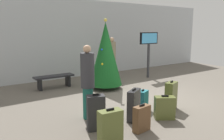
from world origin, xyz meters
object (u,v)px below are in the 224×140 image
suitcase_3 (134,105)px  suitcase_1 (142,119)px  holiday_tree (106,54)px  suitcase_2 (165,108)px  suitcase_0 (171,96)px  traveller_1 (88,80)px  flight_info_kiosk (149,45)px  suitcase_5 (110,128)px  suitcase_4 (143,100)px  waiting_bench (54,79)px  traveller_0 (112,57)px  suitcase_6 (96,113)px

suitcase_3 → suitcase_1: bearing=-114.8°
holiday_tree → suitcase_2: size_ratio=4.23×
suitcase_0 → traveller_1: bearing=161.3°
flight_info_kiosk → suitcase_5: (-4.95, -4.17, -1.11)m
suitcase_0 → suitcase_4: suitcase_0 is taller
waiting_bench → traveller_0: size_ratio=0.80×
holiday_tree → suitcase_0: 3.05m
waiting_bench → suitcase_2: size_ratio=2.42×
suitcase_3 → traveller_1: bearing=140.2°
suitcase_2 → suitcase_3: suitcase_3 is taller
traveller_0 → suitcase_6: size_ratio=2.23×
flight_info_kiosk → traveller_0: flight_info_kiosk is taller
suitcase_1 → holiday_tree: bearing=68.8°
flight_info_kiosk → suitcase_4: size_ratio=3.56×
suitcase_6 → suitcase_3: bearing=-2.0°
holiday_tree → suitcase_1: size_ratio=4.20×
suitcase_4 → suitcase_6: suitcase_6 is taller
traveller_0 → suitcase_1: bearing=-117.8°
waiting_bench → suitcase_2: (1.15, -4.43, -0.07)m
traveller_1 → suitcase_0: size_ratio=2.27×
suitcase_2 → holiday_tree: bearing=82.8°
suitcase_3 → suitcase_4: 0.77m
suitcase_1 → suitcase_5: bearing=-171.3°
suitcase_0 → suitcase_6: size_ratio=0.98×
traveller_0 → suitcase_2: 4.90m
holiday_tree → suitcase_6: holiday_tree is taller
traveller_1 → suitcase_6: bearing=-105.0°
suitcase_0 → suitcase_6: 2.37m
waiting_bench → traveller_1: bearing=-96.5°
traveller_0 → holiday_tree: bearing=-132.0°
suitcase_0 → traveller_0: bearing=77.5°
traveller_1 → suitcase_2: bearing=-36.1°
flight_info_kiosk → suitcase_0: flight_info_kiosk is taller
holiday_tree → waiting_bench: holiday_tree is taller
waiting_bench → suitcase_4: (1.14, -3.64, -0.09)m
waiting_bench → suitcase_4: suitcase_4 is taller
suitcase_1 → suitcase_5: suitcase_5 is taller
holiday_tree → suitcase_2: holiday_tree is taller
holiday_tree → suitcase_4: (-0.42, -2.48, -1.03)m
suitcase_6 → traveller_0: bearing=51.5°
suitcase_1 → traveller_0: bearing=62.2°
holiday_tree → suitcase_1: (-1.34, -3.47, -1.01)m
flight_info_kiosk → suitcase_3: 5.21m
suitcase_0 → suitcase_5: 2.62m
traveller_1 → suitcase_6: size_ratio=2.21×
suitcase_2 → waiting_bench: bearing=104.6°
suitcase_2 → suitcase_3: 0.77m
suitcase_1 → suitcase_2: (0.93, 0.20, -0.00)m
suitcase_5 → traveller_1: bearing=77.3°
holiday_tree → suitcase_1: 3.86m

